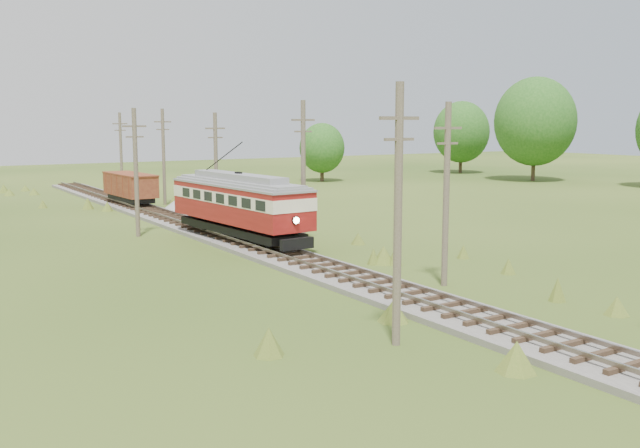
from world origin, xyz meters
TOP-DOWN VIEW (x-y plane):
  - railbed_main at (0.00, 34.00)m, footprint 3.60×96.00m
  - streetcar at (0.00, 33.56)m, footprint 3.98×13.08m
  - gondola at (0.00, 56.45)m, footprint 2.92×7.82m
  - gravel_pile at (3.49, 53.09)m, footprint 2.95×3.13m
  - utility_pole_r_2 at (3.30, 18.00)m, footprint 1.60×0.30m
  - utility_pole_r_3 at (3.20, 31.00)m, footprint 1.60×0.30m
  - utility_pole_r_4 at (3.00, 44.00)m, footprint 1.60×0.30m
  - utility_pole_r_5 at (3.40, 57.00)m, footprint 1.60×0.30m
  - utility_pole_r_6 at (3.20, 70.00)m, footprint 1.60×0.30m
  - utility_pole_l_a at (-4.20, 12.00)m, footprint 1.60×0.30m
  - utility_pole_l_b at (-4.50, 40.00)m, footprint 1.60×0.30m
  - tree_right_4 at (54.00, 58.00)m, footprint 10.50×10.50m
  - tree_right_5 at (56.00, 74.00)m, footprint 8.40×8.40m
  - tree_mid_b at (30.00, 72.00)m, footprint 5.88×5.88m

SIDE VIEW (x-z plane):
  - railbed_main at x=0.00m, z-range -0.09..0.48m
  - gravel_pile at x=3.49m, z-range -0.03..1.04m
  - gondola at x=0.00m, z-range 0.66..3.22m
  - streetcar at x=0.00m, z-range -0.23..5.69m
  - utility_pole_r_4 at x=3.00m, z-range 0.12..8.52m
  - tree_mid_b at x=30.00m, z-range 0.54..8.12m
  - utility_pole_r_2 at x=3.30m, z-range 0.12..8.72m
  - utility_pole_l_b at x=-4.50m, z-range 0.12..8.72m
  - utility_pole_r_6 at x=3.20m, z-range 0.12..8.82m
  - utility_pole_r_5 at x=3.40m, z-range 0.13..9.03m
  - utility_pole_r_3 at x=3.20m, z-range 0.13..9.13m
  - utility_pole_l_a at x=-4.20m, z-range 0.13..9.13m
  - tree_right_5 at x=56.00m, z-range 0.78..11.60m
  - tree_right_4 at x=54.00m, z-range 0.98..14.51m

